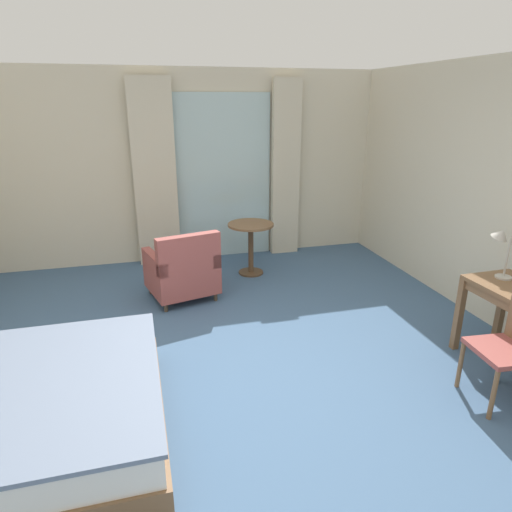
{
  "coord_description": "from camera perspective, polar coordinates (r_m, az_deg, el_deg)",
  "views": [
    {
      "loc": [
        -0.64,
        -3.13,
        2.22
      ],
      "look_at": [
        0.28,
        0.33,
        0.98
      ],
      "focal_mm": 31.4,
      "sensor_mm": 36.0,
      "label": 1
    }
  ],
  "objects": [
    {
      "name": "curtain_panel_right",
      "position": [
        6.68,
        3.79,
        10.9
      ],
      "size": [
        0.41,
        0.1,
        2.53
      ],
      "primitive_type": "cube",
      "color": "beige",
      "rests_on": "ground"
    },
    {
      "name": "ground",
      "position": [
        3.92,
        -2.86,
        -16.31
      ],
      "size": [
        6.26,
        7.15,
        0.1
      ],
      "primitive_type": "cube",
      "color": "#426084"
    },
    {
      "name": "round_cafe_table",
      "position": [
        5.93,
        -0.67,
        2.4
      ],
      "size": [
        0.6,
        0.6,
        0.7
      ],
      "color": "brown",
      "rests_on": "ground"
    },
    {
      "name": "desk_lamp",
      "position": [
        4.44,
        28.84,
        1.59
      ],
      "size": [
        0.19,
        0.23,
        0.46
      ],
      "color": "#B7B2A8",
      "rests_on": "writing_desk"
    },
    {
      "name": "curtain_panel_left",
      "position": [
        6.34,
        -12.77,
        10.03
      ],
      "size": [
        0.58,
        0.1,
        2.53
      ],
      "primitive_type": "cube",
      "color": "beige",
      "rests_on": "ground"
    },
    {
      "name": "balcony_glass_door",
      "position": [
        6.55,
        -4.43,
        9.87
      ],
      "size": [
        1.44,
        0.02,
        2.33
      ],
      "primitive_type": "cube",
      "color": "silver",
      "rests_on": "ground"
    },
    {
      "name": "armchair_by_window",
      "position": [
        5.28,
        -9.31,
        -1.91
      ],
      "size": [
        0.87,
        0.84,
        0.84
      ],
      "color": "#9E4C47",
      "rests_on": "ground"
    },
    {
      "name": "wall_back",
      "position": [
        6.53,
        -9.32,
        11.06
      ],
      "size": [
        5.86,
        0.12,
        2.65
      ],
      "primitive_type": "cube",
      "color": "beige",
      "rests_on": "ground"
    }
  ]
}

